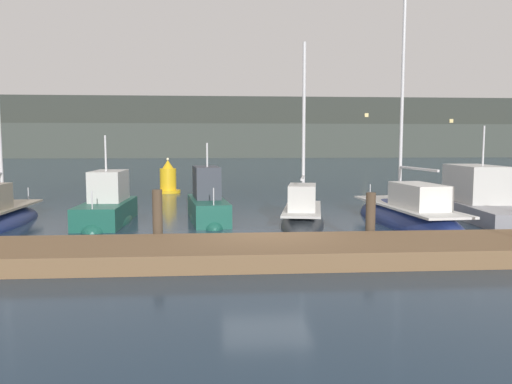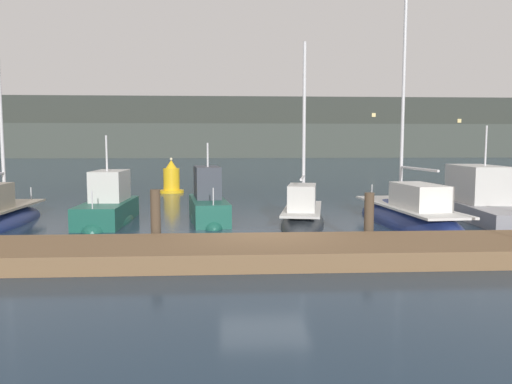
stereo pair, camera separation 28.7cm
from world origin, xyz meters
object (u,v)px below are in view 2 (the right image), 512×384
object	(u,v)px
motorboat_berth_2	(108,214)
sailboat_berth_5	(408,221)
sailboat_berth_4	(303,220)
motorboat_berth_6	(483,208)
motorboat_berth_3	(208,211)
channel_buoy	(171,180)

from	to	relation	value
motorboat_berth_2	sailboat_berth_5	bearing A→B (deg)	-6.22
sailboat_berth_4	sailboat_berth_5	xyz separation A→B (m)	(3.83, -0.14, -0.05)
motorboat_berth_2	motorboat_berth_6	distance (m)	14.55
motorboat_berth_3	motorboat_berth_6	world-z (taller)	motorboat_berth_6
motorboat_berth_6	channel_buoy	distance (m)	17.22
motorboat_berth_3	sailboat_berth_5	xyz separation A→B (m)	(7.28, -1.44, -0.22)
motorboat_berth_2	motorboat_berth_3	distance (m)	3.73
motorboat_berth_3	sailboat_berth_4	world-z (taller)	sailboat_berth_4
motorboat_berth_3	sailboat_berth_5	distance (m)	7.42
motorboat_berth_2	channel_buoy	xyz separation A→B (m)	(1.15, 11.04, 0.47)
motorboat_berth_3	sailboat_berth_4	distance (m)	3.69
motorboat_berth_3	sailboat_berth_5	bearing A→B (deg)	-11.21
sailboat_berth_5	motorboat_berth_6	size ratio (longest dim) A/B	1.37
channel_buoy	sailboat_berth_4	bearing A→B (deg)	-63.54
sailboat_berth_5	motorboat_berth_3	bearing A→B (deg)	168.79
motorboat_berth_2	motorboat_berth_6	size ratio (longest dim) A/B	0.64
motorboat_berth_2	motorboat_berth_3	world-z (taller)	motorboat_berth_2
motorboat_berth_3	motorboat_berth_2	bearing A→B (deg)	-176.24
sailboat_berth_5	channel_buoy	xyz separation A→B (m)	(-9.85, 12.24, 0.65)
sailboat_berth_4	sailboat_berth_5	distance (m)	3.84
motorboat_berth_3	motorboat_berth_6	xyz separation A→B (m)	(10.83, -0.01, 0.02)
sailboat_berth_4	channel_buoy	xyz separation A→B (m)	(-6.02, 12.10, 0.60)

